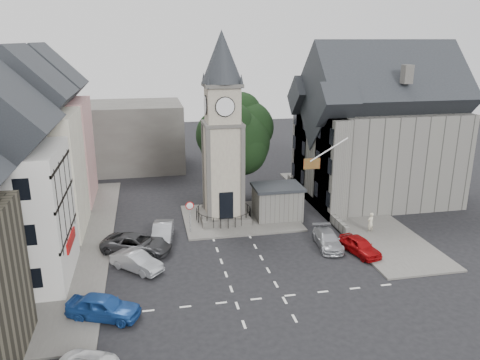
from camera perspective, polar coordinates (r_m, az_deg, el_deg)
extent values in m
plane|color=black|center=(34.80, 0.19, -9.68)|extent=(120.00, 120.00, 0.00)
cube|color=#595651|center=(40.12, -19.55, -6.86)|extent=(6.00, 30.00, 0.14)
cube|color=#595651|center=(45.33, 13.14, -3.56)|extent=(6.00, 26.00, 0.14)
cube|color=#595651|center=(42.20, 0.00, -4.63)|extent=(10.00, 8.00, 0.16)
cube|color=silver|center=(30.09, 2.36, -14.26)|extent=(20.00, 8.00, 0.01)
cube|color=#4C4944|center=(41.85, -2.02, -4.44)|extent=(4.20, 4.20, 0.70)
torus|color=black|center=(41.60, -2.03, -3.50)|extent=(4.86, 4.86, 0.06)
cube|color=gray|center=(40.48, -2.09, 1.31)|extent=(3.00, 3.00, 8.00)
cube|color=black|center=(39.97, -1.70, -3.11)|extent=(1.20, 0.25, 2.40)
cube|color=#4C4944|center=(39.59, -2.15, 6.89)|extent=(3.30, 3.30, 0.25)
cube|color=gray|center=(39.34, -2.17, 9.19)|extent=(2.70, 2.70, 3.20)
cylinder|color=white|center=(37.98, -1.83, 8.91)|extent=(1.50, 0.12, 1.50)
cube|color=#4C4944|center=(39.16, -2.20, 11.51)|extent=(3.10, 3.10, 0.30)
cone|color=black|center=(39.02, -2.24, 14.80)|extent=(3.40, 3.40, 4.20)
cube|color=slate|center=(42.02, 4.55, -2.86)|extent=(4.00, 3.00, 2.80)
cube|color=black|center=(41.53, 4.60, -0.85)|extent=(4.30, 3.30, 0.25)
cylinder|color=black|center=(46.24, -0.62, 0.09)|extent=(0.70, 0.70, 4.40)
cylinder|color=black|center=(38.85, -6.10, -4.83)|extent=(0.10, 0.10, 2.50)
cone|color=#A50C0C|center=(38.31, -6.15, -3.15)|extent=(0.70, 0.06, 0.70)
cone|color=white|center=(38.29, -6.14, -3.16)|extent=(0.54, 0.04, 0.54)
cube|color=#CB8C8B|center=(48.55, -22.11, 3.07)|extent=(7.50, 7.00, 10.00)
cube|color=beige|center=(40.96, -24.01, 0.45)|extent=(7.50, 7.00, 10.00)
cube|color=silver|center=(33.72, -26.65, -4.15)|extent=(7.50, 7.00, 9.00)
cube|color=#4C4944|center=(59.89, -16.75, 5.04)|extent=(20.00, 10.00, 8.00)
cube|color=slate|center=(48.37, 16.37, 2.97)|extent=(14.00, 10.00, 9.00)
cube|color=slate|center=(42.70, 11.12, 1.55)|extent=(1.60, 4.40, 9.00)
cube|color=slate|center=(49.03, 8.04, 3.68)|extent=(1.60, 4.40, 9.00)
cube|color=slate|center=(45.90, 8.97, -2.55)|extent=(0.40, 16.00, 0.90)
cylinder|color=white|center=(38.29, 10.80, 3.66)|extent=(3.17, 0.10, 1.89)
plane|color=#B21414|center=(38.06, 8.75, 1.98)|extent=(1.40, 0.00, 1.40)
imported|color=#1B4696|center=(29.02, -16.30, -14.62)|extent=(4.61, 3.20, 1.46)
imported|color=#A6A9AE|center=(33.85, -12.49, -9.68)|extent=(3.85, 3.76, 1.31)
imported|color=#2F3032|center=(36.34, -12.46, -7.63)|extent=(5.79, 4.23, 1.46)
imported|color=#95989D|center=(38.01, -9.40, -6.34)|extent=(2.09, 4.52, 1.43)
imported|color=#A2A5AA|center=(37.17, 10.63, -7.14)|extent=(2.15, 4.38, 1.23)
imported|color=#9F080B|center=(36.55, 14.40, -7.77)|extent=(2.38, 4.06, 1.30)
imported|color=beige|center=(40.43, 15.62, -5.05)|extent=(0.77, 0.65, 1.79)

